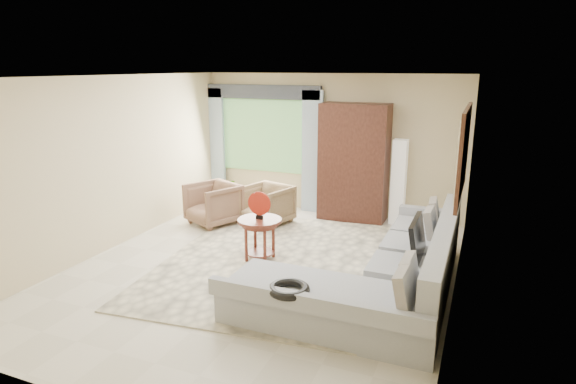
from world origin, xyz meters
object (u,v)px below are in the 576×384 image
at_px(tv_screen, 418,238).
at_px(armoire, 354,163).
at_px(floor_lamp, 399,182).
at_px(sectional_sofa, 389,277).
at_px(armchair_left, 213,204).
at_px(potted_plant, 230,192).
at_px(coffee_table, 260,239).
at_px(armchair_right, 267,205).

xyz_separation_m(tv_screen, armoire, (-1.50, 2.65, 0.33)).
xyz_separation_m(armoire, floor_lamp, (0.80, 0.06, -0.30)).
height_order(sectional_sofa, armchair_left, sectional_sofa).
bearing_deg(floor_lamp, sectional_sofa, -81.67).
bearing_deg(tv_screen, armoire, 119.55).
bearing_deg(potted_plant, coffee_table, -52.29).
xyz_separation_m(armchair_left, armchair_right, (0.87, 0.37, -0.02)).
distance_m(armoire, floor_lamp, 0.86).
xyz_separation_m(coffee_table, armoire, (0.71, 2.43, 0.72)).
xyz_separation_m(sectional_sofa, armchair_left, (-3.43, 1.66, 0.08)).
bearing_deg(coffee_table, armoire, 73.70).
xyz_separation_m(armchair_left, armoire, (2.20, 1.24, 0.68)).
bearing_deg(armchair_left, tv_screen, 4.46).
relative_size(tv_screen, coffee_table, 1.18).
xyz_separation_m(sectional_sofa, tv_screen, (0.27, 0.25, 0.44)).
xyz_separation_m(sectional_sofa, armchair_right, (-2.56, 2.03, 0.07)).
height_order(sectional_sofa, armoire, armoire).
xyz_separation_m(tv_screen, coffee_table, (-2.21, 0.22, -0.39)).
relative_size(armchair_left, floor_lamp, 0.54).
distance_m(potted_plant, floor_lamp, 3.29).
height_order(coffee_table, potted_plant, coffee_table).
height_order(potted_plant, armoire, armoire).
height_order(tv_screen, armchair_right, tv_screen).
relative_size(sectional_sofa, armchair_right, 4.50).
xyz_separation_m(tv_screen, potted_plant, (-3.95, 2.47, -0.42)).
bearing_deg(coffee_table, armchair_left, 141.30).
distance_m(coffee_table, armoire, 2.63).
distance_m(armchair_right, armoire, 1.73).
height_order(armoire, floor_lamp, armoire).
relative_size(potted_plant, floor_lamp, 0.40).
distance_m(coffee_table, armchair_left, 1.90).
xyz_separation_m(potted_plant, armoire, (2.45, 0.18, 0.75)).
relative_size(tv_screen, armchair_right, 0.96).
distance_m(coffee_table, floor_lamp, 2.94).
distance_m(armchair_right, floor_lamp, 2.35).
bearing_deg(sectional_sofa, potted_plant, 143.58).
xyz_separation_m(armchair_right, potted_plant, (-1.13, 0.69, -0.05)).
relative_size(armoire, floor_lamp, 1.40).
height_order(armchair_right, potted_plant, armchair_right).
bearing_deg(armoire, coffee_table, -106.30).
relative_size(sectional_sofa, floor_lamp, 2.31).
bearing_deg(armchair_right, armoire, 49.85).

